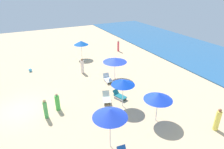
# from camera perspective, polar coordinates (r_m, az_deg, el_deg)

# --- Properties ---
(ground_plane) EXTENTS (60.00, 60.00, 0.00)m
(ground_plane) POSITION_cam_1_polar(r_m,az_deg,el_deg) (17.89, -25.06, -9.39)
(ground_plane) COLOR #DDB98A
(ocean) EXTENTS (60.00, 11.85, 0.12)m
(ocean) POSITION_cam_1_polar(r_m,az_deg,el_deg) (29.34, 28.70, 3.29)
(ocean) COLOR #2A5F92
(ocean) RESTS_ON ground_plane
(umbrella_0) EXTENTS (2.07, 2.07, 2.34)m
(umbrella_0) POSITION_cam_1_polar(r_m,az_deg,el_deg) (14.49, 13.15, -6.12)
(umbrella_0) COLOR silver
(umbrella_0) RESTS_ON ground_plane
(umbrella_1) EXTENTS (1.91, 1.91, 2.41)m
(umbrella_1) POSITION_cam_1_polar(r_m,az_deg,el_deg) (26.76, -8.87, 8.98)
(umbrella_1) COLOR silver
(umbrella_1) RESTS_ON ground_plane
(umbrella_2) EXTENTS (2.11, 2.11, 2.79)m
(umbrella_2) POSITION_cam_1_polar(r_m,az_deg,el_deg) (11.72, -0.58, -11.01)
(umbrella_2) COLOR silver
(umbrella_2) RESTS_ON ground_plane
(umbrella_3) EXTENTS (1.89, 1.89, 2.44)m
(umbrella_3) POSITION_cam_1_polar(r_m,az_deg,el_deg) (15.68, 3.20, -2.25)
(umbrella_3) COLOR silver
(umbrella_3) RESTS_ON ground_plane
(lounge_chair_3_0) EXTENTS (1.39, 0.96, 0.67)m
(lounge_chair_3_0) POSITION_cam_1_polar(r_m,az_deg,el_deg) (17.71, 2.12, -6.10)
(lounge_chair_3_0) COLOR silver
(lounge_chair_3_0) RESTS_ON ground_plane
(lounge_chair_3_1) EXTENTS (1.44, 1.00, 0.75)m
(lounge_chair_3_1) POSITION_cam_1_polar(r_m,az_deg,el_deg) (17.28, -1.59, -6.87)
(lounge_chair_3_1) COLOR silver
(lounge_chair_3_1) RESTS_ON ground_plane
(umbrella_4) EXTENTS (2.50, 2.50, 2.31)m
(umbrella_4) POSITION_cam_1_polar(r_m,az_deg,el_deg) (20.50, 0.83, 4.17)
(umbrella_4) COLOR silver
(umbrella_4) RESTS_ON ground_plane
(lounge_chair_4_0) EXTENTS (1.43, 0.77, 0.71)m
(lounge_chair_4_0) POSITION_cam_1_polar(r_m,az_deg,el_deg) (20.63, -1.26, -1.31)
(lounge_chair_4_0) COLOR silver
(lounge_chair_4_0) RESTS_ON ground_plane
(beachgoer_0) EXTENTS (0.50, 0.50, 1.73)m
(beachgoer_0) POSITION_cam_1_polar(r_m,az_deg,el_deg) (15.75, 27.99, -11.47)
(beachgoer_0) COLOR #F5E257
(beachgoer_0) RESTS_ON ground_plane
(beachgoer_1) EXTENTS (0.40, 0.40, 1.71)m
(beachgoer_1) POSITION_cam_1_polar(r_m,az_deg,el_deg) (22.57, -8.51, 2.31)
(beachgoer_1) COLOR white
(beachgoer_1) RESTS_ON ground_plane
(beachgoer_2) EXTENTS (0.52, 0.52, 1.48)m
(beachgoer_2) POSITION_cam_1_polar(r_m,az_deg,el_deg) (16.60, -15.38, -7.71)
(beachgoer_2) COLOR green
(beachgoer_2) RESTS_ON ground_plane
(beachgoer_3) EXTENTS (0.38, 0.38, 1.67)m
(beachgoer_3) POSITION_cam_1_polar(r_m,az_deg,el_deg) (29.70, 1.81, 8.20)
(beachgoer_3) COLOR #E8495B
(beachgoer_3) RESTS_ON ground_plane
(beachgoer_4) EXTENTS (0.41, 0.41, 1.61)m
(beachgoer_4) POSITION_cam_1_polar(r_m,az_deg,el_deg) (15.89, -18.54, -9.41)
(beachgoer_4) COLOR #49AC56
(beachgoer_4) RESTS_ON ground_plane
(beach_ball_0) EXTENTS (0.38, 0.38, 0.38)m
(beach_ball_0) POSITION_cam_1_polar(r_m,az_deg,el_deg) (24.74, -22.39, 1.17)
(beach_ball_0) COLOR #41A7DC
(beach_ball_0) RESTS_ON ground_plane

